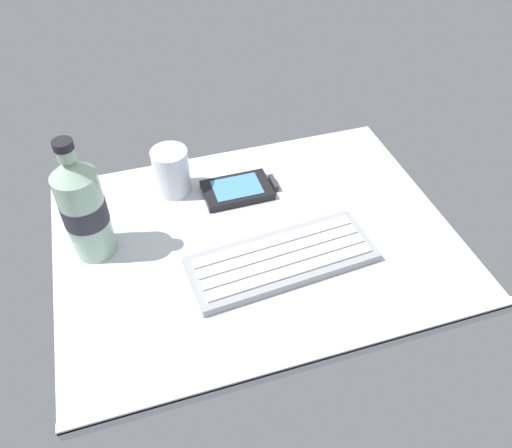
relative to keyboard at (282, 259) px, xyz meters
The scene contains 5 objects.
ground_plane 6.81cm from the keyboard, 110.05° to the left, with size 64.00×48.00×2.80cm.
keyboard is the anchor object (origin of this frame).
handheld_device 17.98cm from the keyboard, 95.08° to the left, with size 12.84×7.69×1.50cm.
juice_cup 25.82cm from the keyboard, 120.22° to the left, with size 6.40×6.40×8.50cm.
water_bottle 30.79cm from the keyboard, 157.37° to the left, with size 6.73×6.73×20.80cm.
Camera 1 is at (-16.80, -54.41, 58.89)cm, focal length 35.10 mm.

